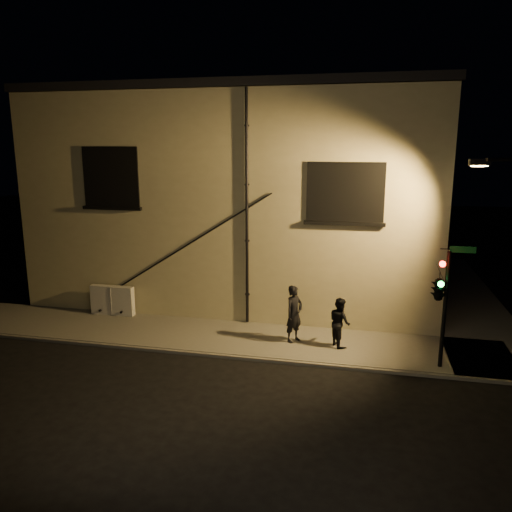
% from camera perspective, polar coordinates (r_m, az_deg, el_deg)
% --- Properties ---
extents(ground, '(90.00, 90.00, 0.00)m').
position_cam_1_polar(ground, '(15.71, 3.00, -12.05)').
color(ground, black).
extents(sidewalk, '(21.00, 16.00, 0.12)m').
position_cam_1_polar(sidewalk, '(19.63, 8.69, -6.90)').
color(sidewalk, '#5D5C54').
rests_on(sidewalk, ground).
extents(building, '(16.20, 12.23, 8.80)m').
position_cam_1_polar(building, '(23.81, -0.45, 7.36)').
color(building, tan).
rests_on(building, ground).
extents(utility_cabinet, '(1.72, 0.29, 1.13)m').
position_cam_1_polar(utility_cabinet, '(20.13, -16.07, -4.88)').
color(utility_cabinet, beige).
rests_on(utility_cabinet, sidewalk).
extents(pedestrian_a, '(0.77, 0.84, 1.92)m').
position_cam_1_polar(pedestrian_a, '(16.68, 4.38, -6.60)').
color(pedestrian_a, black).
rests_on(pedestrian_a, sidewalk).
extents(pedestrian_b, '(0.93, 0.99, 1.62)m').
position_cam_1_polar(pedestrian_b, '(16.54, 9.55, -7.45)').
color(pedestrian_b, black).
rests_on(pedestrian_b, sidewalk).
extents(traffic_signal, '(1.17, 2.12, 3.64)m').
position_cam_1_polar(traffic_signal, '(15.17, 20.23, -3.36)').
color(traffic_signal, black).
rests_on(traffic_signal, sidewalk).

